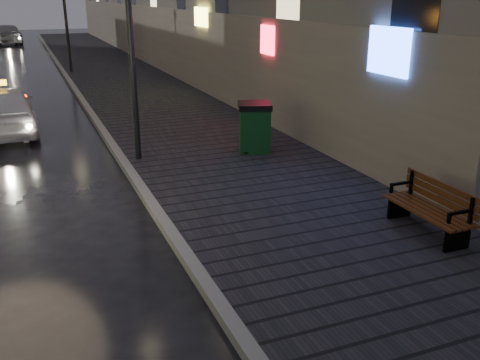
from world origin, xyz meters
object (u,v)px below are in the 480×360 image
object	(u,v)px
lamp_near	(129,11)
taxi_near	(4,110)
trash_bin	(255,127)
lamp_far	(64,1)
bench	(431,208)
car_far	(7,34)

from	to	relation	value
lamp_near	taxi_near	distance (m)	5.94
lamp_near	trash_bin	bearing A→B (deg)	-9.03
lamp_far	trash_bin	xyz separation A→B (m)	(2.80, -16.44, -2.73)
trash_bin	taxi_near	xyz separation A→B (m)	(-5.71, 4.81, -0.06)
lamp_far	bench	xyz separation A→B (m)	(3.55, -21.88, -2.92)
taxi_near	lamp_near	bearing A→B (deg)	121.66
bench	car_far	world-z (taller)	car_far
lamp_far	taxi_near	bearing A→B (deg)	-104.06
trash_bin	taxi_near	distance (m)	7.47
bench	lamp_near	bearing A→B (deg)	121.42
lamp_far	trash_bin	distance (m)	16.90
lamp_far	trash_bin	world-z (taller)	lamp_far
lamp_near	taxi_near	world-z (taller)	lamp_near
trash_bin	bench	bearing A→B (deg)	-63.03
taxi_near	car_far	bearing A→B (deg)	-91.98
lamp_far	bench	size ratio (longest dim) A/B	3.19
lamp_far	car_far	distance (m)	19.92
lamp_far	taxi_near	xyz separation A→B (m)	(-2.91, -11.64, -2.79)
lamp_far	car_far	world-z (taller)	lamp_far
lamp_far	bench	world-z (taller)	lamp_far
lamp_far	trash_bin	bearing A→B (deg)	-80.34
lamp_near	lamp_far	xyz separation A→B (m)	(0.00, 16.00, 0.00)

